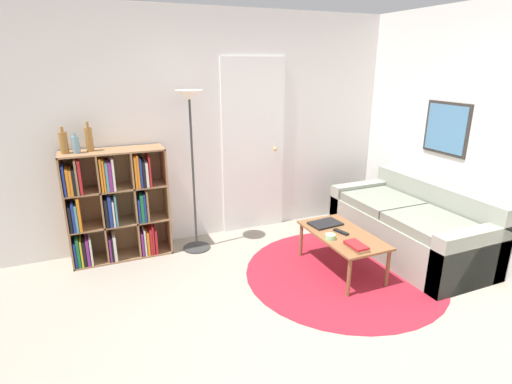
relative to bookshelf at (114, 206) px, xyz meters
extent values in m
plane|color=gray|center=(1.31, -2.21, -0.59)|extent=(14.00, 14.00, 0.00)
cube|color=silver|center=(1.31, 0.21, 0.71)|extent=(7.19, 0.05, 2.60)
cube|color=white|center=(1.67, 0.18, 0.46)|extent=(0.80, 0.02, 2.09)
sphere|color=tan|center=(1.95, 0.15, 0.42)|extent=(0.04, 0.04, 0.04)
cube|color=silver|center=(3.43, -1.01, 0.71)|extent=(0.05, 5.40, 2.60)
cube|color=#332D28|center=(3.39, -1.08, 0.76)|extent=(0.02, 0.56, 0.56)
cube|color=teal|center=(3.38, -1.08, 0.76)|extent=(0.01, 0.50, 0.50)
cylinder|color=maroon|center=(2.05, -1.27, -0.58)|extent=(1.98, 1.98, 0.01)
cube|color=#936B47|center=(-0.46, 0.00, 0.00)|extent=(0.02, 0.34, 1.18)
cube|color=#936B47|center=(0.54, 0.00, 0.00)|extent=(0.02, 0.34, 1.18)
cube|color=#936B47|center=(0.04, 0.00, 0.59)|extent=(1.02, 0.34, 0.02)
cube|color=#936B47|center=(0.04, 0.00, -0.58)|extent=(1.02, 0.34, 0.02)
cube|color=#936B47|center=(0.04, 0.16, 0.00)|extent=(1.02, 0.02, 1.18)
cube|color=#936B47|center=(-0.12, 0.00, 0.00)|extent=(0.02, 0.32, 1.15)
cube|color=#936B47|center=(0.20, 0.00, 0.00)|extent=(0.02, 0.32, 1.15)
cube|color=#936B47|center=(0.04, 0.00, -0.19)|extent=(0.99, 0.32, 0.02)
cube|color=#936B47|center=(0.04, 0.00, 0.20)|extent=(0.99, 0.32, 0.02)
cube|color=navy|center=(-0.43, -0.05, -0.43)|extent=(0.02, 0.23, 0.27)
cube|color=#196B38|center=(-0.40, -0.03, -0.41)|extent=(0.03, 0.27, 0.31)
cube|color=gold|center=(-0.37, -0.03, -0.43)|extent=(0.02, 0.26, 0.29)
cube|color=black|center=(-0.35, -0.04, -0.43)|extent=(0.03, 0.25, 0.27)
cube|color=#7F287A|center=(-0.31, -0.06, -0.43)|extent=(0.03, 0.21, 0.28)
cube|color=silver|center=(-0.28, -0.06, -0.42)|extent=(0.02, 0.21, 0.29)
cube|color=#7F287A|center=(-0.10, -0.06, -0.44)|extent=(0.02, 0.21, 0.26)
cube|color=black|center=(-0.07, -0.04, -0.43)|extent=(0.02, 0.25, 0.27)
cube|color=silver|center=(-0.05, -0.05, -0.43)|extent=(0.03, 0.23, 0.28)
cube|color=#7F287A|center=(0.24, -0.06, -0.44)|extent=(0.02, 0.21, 0.26)
cube|color=silver|center=(0.26, -0.06, -0.42)|extent=(0.02, 0.21, 0.30)
cube|color=orange|center=(0.29, -0.04, -0.44)|extent=(0.03, 0.26, 0.26)
cube|color=#B21E23|center=(0.33, -0.03, -0.42)|extent=(0.02, 0.26, 0.30)
cube|color=#B21E23|center=(0.35, -0.07, -0.41)|extent=(0.02, 0.19, 0.32)
cube|color=#B21E23|center=(0.38, -0.06, -0.43)|extent=(0.03, 0.21, 0.27)
cube|color=black|center=(-0.43, -0.05, -0.04)|extent=(0.03, 0.22, 0.27)
cube|color=navy|center=(-0.40, -0.05, -0.03)|extent=(0.02, 0.24, 0.30)
cube|color=teal|center=(-0.37, -0.04, -0.04)|extent=(0.02, 0.24, 0.28)
cube|color=orange|center=(-0.34, -0.06, -0.01)|extent=(0.03, 0.22, 0.35)
cube|color=black|center=(-0.09, -0.05, -0.03)|extent=(0.03, 0.23, 0.30)
cube|color=navy|center=(-0.05, -0.06, -0.02)|extent=(0.03, 0.20, 0.32)
cube|color=silver|center=(-0.02, -0.04, -0.04)|extent=(0.02, 0.24, 0.27)
cube|color=teal|center=(0.00, -0.03, -0.02)|extent=(0.02, 0.26, 0.32)
cube|color=navy|center=(0.23, -0.05, -0.05)|extent=(0.02, 0.24, 0.26)
cube|color=#196B38|center=(0.27, -0.07, -0.03)|extent=(0.03, 0.20, 0.30)
cube|color=navy|center=(0.29, -0.05, -0.03)|extent=(0.02, 0.22, 0.31)
cube|color=olive|center=(0.32, -0.04, -0.01)|extent=(0.02, 0.25, 0.33)
cube|color=navy|center=(-0.43, -0.06, 0.35)|extent=(0.02, 0.20, 0.30)
cube|color=orange|center=(-0.40, -0.05, 0.34)|extent=(0.03, 0.22, 0.27)
cube|color=orange|center=(-0.37, -0.04, 0.33)|extent=(0.02, 0.24, 0.26)
cube|color=black|center=(-0.35, -0.05, 0.33)|extent=(0.03, 0.22, 0.26)
cube|color=olive|center=(-0.32, -0.07, 0.38)|extent=(0.02, 0.19, 0.34)
cube|color=#B21E23|center=(-0.29, -0.05, 0.37)|extent=(0.03, 0.23, 0.34)
cube|color=orange|center=(-0.09, -0.05, 0.37)|extent=(0.02, 0.22, 0.34)
cube|color=orange|center=(-0.07, -0.04, 0.36)|extent=(0.02, 0.26, 0.32)
cube|color=teal|center=(-0.04, -0.05, 0.35)|extent=(0.02, 0.22, 0.30)
cube|color=#7F287A|center=(-0.01, -0.04, 0.35)|extent=(0.03, 0.25, 0.30)
cube|color=silver|center=(0.02, -0.06, 0.37)|extent=(0.02, 0.21, 0.33)
cube|color=orange|center=(0.23, -0.06, 0.37)|extent=(0.02, 0.20, 0.33)
cube|color=orange|center=(0.26, -0.05, 0.38)|extent=(0.02, 0.23, 0.34)
cube|color=navy|center=(0.29, -0.04, 0.36)|extent=(0.02, 0.25, 0.31)
cube|color=black|center=(0.32, -0.03, 0.34)|extent=(0.03, 0.27, 0.27)
cube|color=silver|center=(0.34, -0.05, 0.34)|extent=(0.03, 0.22, 0.26)
cube|color=#B21E23|center=(0.38, -0.04, 0.36)|extent=(0.02, 0.24, 0.32)
cylinder|color=#333333|center=(0.83, -0.14, -0.58)|extent=(0.30, 0.30, 0.01)
cylinder|color=#333333|center=(0.83, -0.14, 0.29)|extent=(0.02, 0.02, 1.66)
cone|color=white|center=(0.83, -0.14, 1.12)|extent=(0.29, 0.29, 0.10)
cube|color=gray|center=(2.95, -1.15, -0.36)|extent=(0.87, 1.76, 0.45)
cube|color=gray|center=(3.30, -1.15, -0.21)|extent=(0.16, 1.76, 0.76)
cube|color=gray|center=(2.95, -1.95, -0.29)|extent=(0.87, 0.16, 0.59)
cube|color=gray|center=(2.95, -0.35, -0.29)|extent=(0.87, 0.16, 0.59)
cube|color=gray|center=(2.87, -1.51, -0.09)|extent=(0.67, 0.70, 0.10)
cube|color=gray|center=(2.87, -0.79, -0.09)|extent=(0.67, 0.70, 0.10)
cube|color=brown|center=(2.05, -1.20, -0.19)|extent=(0.52, 0.95, 0.02)
cylinder|color=brown|center=(1.83, -1.64, -0.40)|extent=(0.04, 0.04, 0.38)
cylinder|color=brown|center=(1.83, -0.76, -0.40)|extent=(0.04, 0.04, 0.38)
cylinder|color=brown|center=(2.27, -1.64, -0.40)|extent=(0.04, 0.04, 0.38)
cylinder|color=brown|center=(2.27, -0.76, -0.40)|extent=(0.04, 0.04, 0.38)
cube|color=black|center=(2.02, -0.93, -0.17)|extent=(0.34, 0.25, 0.02)
cylinder|color=#9ED193|center=(1.87, -1.26, -0.16)|extent=(0.10, 0.10, 0.05)
cube|color=olive|center=(1.98, -1.53, -0.17)|extent=(0.13, 0.23, 0.02)
cube|color=#B21E23|center=(1.98, -1.52, -0.15)|extent=(0.13, 0.23, 0.02)
cube|color=black|center=(2.05, -1.18, -0.17)|extent=(0.09, 0.18, 0.02)
cylinder|color=olive|center=(-0.39, 0.01, 0.70)|extent=(0.08, 0.08, 0.21)
cylinder|color=olive|center=(-0.39, 0.01, 0.83)|extent=(0.03, 0.03, 0.05)
cylinder|color=#6B93A3|center=(-0.28, -0.02, 0.68)|extent=(0.07, 0.07, 0.16)
cylinder|color=#6B93A3|center=(-0.28, -0.02, 0.78)|extent=(0.03, 0.03, 0.04)
cylinder|color=olive|center=(-0.16, 0.03, 0.71)|extent=(0.07, 0.07, 0.23)
cylinder|color=olive|center=(-0.16, 0.03, 0.86)|extent=(0.03, 0.03, 0.06)
camera|label=1|loc=(-0.17, -4.22, 1.45)|focal=28.00mm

